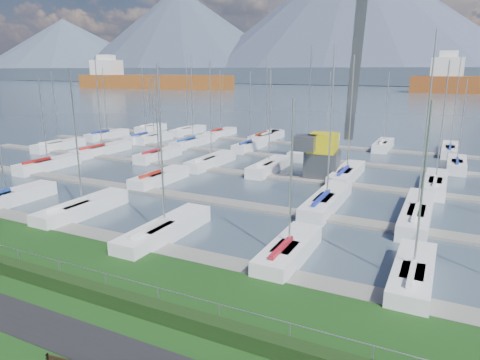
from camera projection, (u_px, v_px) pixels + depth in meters
The scene contains 10 objects.
path at pixel (73, 337), 16.94m from camera, with size 160.00×2.00×0.04m, color black.
water at pixel (431, 89), 245.35m from camera, with size 800.00×540.00×0.20m, color #40505E.
hedge at pixel (117, 299), 19.12m from camera, with size 80.00×0.70×0.70m, color black.
fence at pixel (122, 278), 19.25m from camera, with size 0.04×0.04×80.00m, color #93969B.
foothill at pixel (437, 76), 304.52m from camera, with size 900.00×80.00×12.00m, color #3C4958.
mountains at pixel (456, 25), 355.98m from camera, with size 1190.00×360.00×115.00m.
docks at pixel (303, 180), 42.17m from camera, with size 90.00×41.60×0.25m.
crane at pixel (332, 121), 42.71m from camera, with size 6.07×13.23×22.35m.
cargo_ship_west at pixel (148, 82), 249.45m from camera, with size 93.23×30.83×21.50m.
sailboat_fleet at pixel (300, 118), 44.98m from camera, with size 73.69×49.55×13.67m.
Camera 1 is at (12.53, -13.36, 10.30)m, focal length 32.00 mm.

